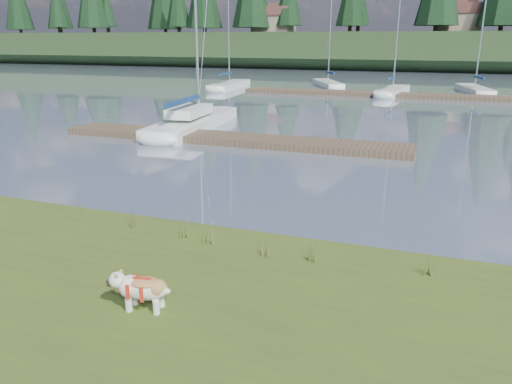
% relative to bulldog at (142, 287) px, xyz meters
% --- Properties ---
extents(ground, '(200.00, 200.00, 0.00)m').
position_rel_bulldog_xyz_m(ground, '(-0.63, 35.24, -0.72)').
color(ground, slate).
rests_on(ground, ground).
extents(bank, '(60.00, 9.00, 0.35)m').
position_rel_bulldog_xyz_m(bank, '(-0.63, -0.76, -0.55)').
color(bank, '#3F501B').
rests_on(bank, ground).
extents(ridge, '(200.00, 20.00, 5.00)m').
position_rel_bulldog_xyz_m(ridge, '(-0.63, 78.24, 1.78)').
color(ridge, black).
rests_on(ridge, ground).
extents(bulldog, '(1.01, 0.52, 0.60)m').
position_rel_bulldog_xyz_m(bulldog, '(0.00, 0.00, 0.00)').
color(bulldog, silver).
rests_on(bulldog, bank).
extents(sailboat_main, '(2.77, 9.89, 13.94)m').
position_rel_bulldog_xyz_m(sailboat_main, '(-7.79, 17.60, -0.30)').
color(sailboat_main, white).
rests_on(sailboat_main, ground).
extents(dock_near, '(16.00, 2.00, 0.30)m').
position_rel_bulldog_xyz_m(dock_near, '(-4.63, 14.24, -0.57)').
color(dock_near, '#4C3D2C').
rests_on(dock_near, ground).
extents(dock_far, '(26.00, 2.20, 0.30)m').
position_rel_bulldog_xyz_m(dock_far, '(1.37, 35.24, -0.57)').
color(dock_far, '#4C3D2C').
rests_on(dock_far, ground).
extents(sailboat_bg_0, '(2.23, 8.56, 12.22)m').
position_rel_bulldog_xyz_m(sailboat_bg_0, '(-14.35, 37.73, -0.40)').
color(sailboat_bg_0, white).
rests_on(sailboat_bg_0, ground).
extents(sailboat_bg_1, '(4.63, 7.35, 11.21)m').
position_rel_bulldog_xyz_m(sailboat_bg_1, '(-6.35, 41.86, -0.39)').
color(sailboat_bg_1, white).
rests_on(sailboat_bg_1, ground).
extents(sailboat_bg_2, '(2.32, 7.58, 11.25)m').
position_rel_bulldog_xyz_m(sailboat_bg_2, '(0.41, 37.30, -0.39)').
color(sailboat_bg_2, white).
rests_on(sailboat_bg_2, ground).
extents(sailboat_bg_3, '(3.10, 7.95, 11.49)m').
position_rel_bulldog_xyz_m(sailboat_bg_3, '(6.51, 40.69, -0.40)').
color(sailboat_bg_3, white).
rests_on(sailboat_bg_3, ground).
extents(weed_0, '(0.17, 0.14, 0.58)m').
position_rel_bulldog_xyz_m(weed_0, '(-0.81, 2.85, -0.13)').
color(weed_0, '#475B23').
rests_on(weed_0, bank).
extents(weed_1, '(0.17, 0.14, 0.49)m').
position_rel_bulldog_xyz_m(weed_1, '(-0.12, 2.72, -0.17)').
color(weed_1, '#475B23').
rests_on(weed_1, bank).
extents(weed_2, '(0.17, 0.14, 0.54)m').
position_rel_bulldog_xyz_m(weed_2, '(2.11, 2.63, -0.15)').
color(weed_2, '#475B23').
rests_on(weed_2, bank).
extents(weed_3, '(0.17, 0.14, 0.55)m').
position_rel_bulldog_xyz_m(weed_3, '(-2.15, 2.98, -0.14)').
color(weed_3, '#475B23').
rests_on(weed_3, bank).
extents(weed_4, '(0.17, 0.14, 0.48)m').
position_rel_bulldog_xyz_m(weed_4, '(1.17, 2.54, -0.17)').
color(weed_4, '#475B23').
rests_on(weed_4, bank).
extents(weed_5, '(0.17, 0.14, 0.49)m').
position_rel_bulldog_xyz_m(weed_5, '(4.20, 2.81, -0.17)').
color(weed_5, '#475B23').
rests_on(weed_5, bank).
extents(mud_lip, '(60.00, 0.50, 0.14)m').
position_rel_bulldog_xyz_m(mud_lip, '(-0.63, 3.64, -0.65)').
color(mud_lip, '#33281C').
rests_on(mud_lip, ground).
extents(house_0, '(6.30, 5.30, 4.65)m').
position_rel_bulldog_xyz_m(house_0, '(-22.63, 75.24, 6.59)').
color(house_0, gray).
rests_on(house_0, ridge).
extents(house_1, '(6.30, 5.30, 4.65)m').
position_rel_bulldog_xyz_m(house_1, '(5.37, 76.24, 6.59)').
color(house_1, gray).
rests_on(house_1, ridge).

